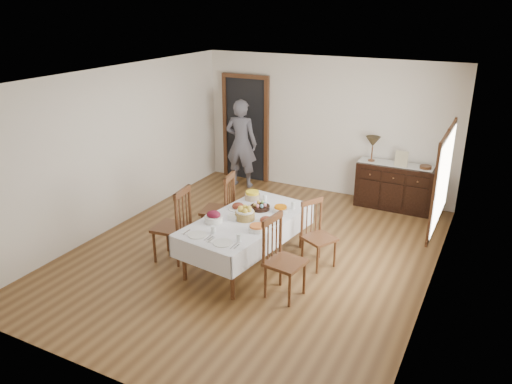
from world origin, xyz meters
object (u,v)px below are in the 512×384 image
at_px(chair_left_far, 221,207).
at_px(sideboard, 395,187).
at_px(chair_right_far, 317,233).
at_px(person, 241,141).
at_px(chair_right_near, 282,257).
at_px(table_lamp, 373,142).
at_px(dining_table, 246,224).
at_px(chair_left_near, 175,224).

distance_m(chair_left_far, sideboard, 3.31).
xyz_separation_m(chair_right_far, sideboard, (0.52, 2.59, -0.07)).
xyz_separation_m(chair_right_far, person, (-2.51, 2.37, 0.46)).
distance_m(chair_right_near, table_lamp, 3.59).
xyz_separation_m(dining_table, chair_left_far, (-0.71, 0.48, -0.06)).
distance_m(chair_left_far, chair_right_near, 1.80).
relative_size(dining_table, chair_right_far, 2.24).
xyz_separation_m(chair_left_far, chair_right_near, (1.49, -1.00, -0.02)).
height_order(chair_right_far, person, person).
height_order(dining_table, chair_right_near, chair_right_near).
height_order(chair_left_far, table_lamp, table_lamp).
xyz_separation_m(chair_left_near, chair_right_near, (1.75, -0.15, -0.02)).
bearing_deg(person, chair_right_near, 118.77).
bearing_deg(chair_left_far, dining_table, 44.37).
height_order(chair_left_near, chair_right_near, chair_left_near).
height_order(chair_right_near, sideboard, chair_right_near).
xyz_separation_m(dining_table, chair_left_near, (-0.96, -0.37, -0.05)).
bearing_deg(person, sideboard, 177.07).
bearing_deg(table_lamp, chair_left_far, -123.24).
bearing_deg(chair_left_near, chair_right_far, 106.17).
bearing_deg(sideboard, chair_left_far, -130.03).
xyz_separation_m(chair_left_far, chair_right_far, (1.61, -0.06, -0.07)).
distance_m(person, table_lamp, 2.58).
height_order(dining_table, table_lamp, table_lamp).
distance_m(sideboard, table_lamp, 0.90).
distance_m(dining_table, chair_right_near, 0.95).
bearing_deg(chair_left_near, chair_left_far, 156.23).
relative_size(chair_left_near, chair_right_far, 1.16).
xyz_separation_m(chair_left_near, chair_left_far, (0.26, 0.85, -0.01)).
xyz_separation_m(chair_right_near, table_lamp, (0.17, 3.53, 0.64)).
relative_size(dining_table, chair_left_far, 1.96).
height_order(chair_right_far, table_lamp, table_lamp).
distance_m(chair_right_far, sideboard, 2.64).
distance_m(chair_left_near, chair_right_far, 2.03).
height_order(chair_left_far, sideboard, chair_left_far).
distance_m(chair_left_near, chair_left_far, 0.89).
bearing_deg(person, chair_left_near, 94.53).
distance_m(chair_right_near, chair_right_far, 0.96).
bearing_deg(dining_table, chair_right_near, -25.99).
bearing_deg(chair_right_far, table_lamp, 26.97).
xyz_separation_m(dining_table, table_lamp, (0.95, 3.01, 0.57)).
relative_size(sideboard, person, 0.73).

